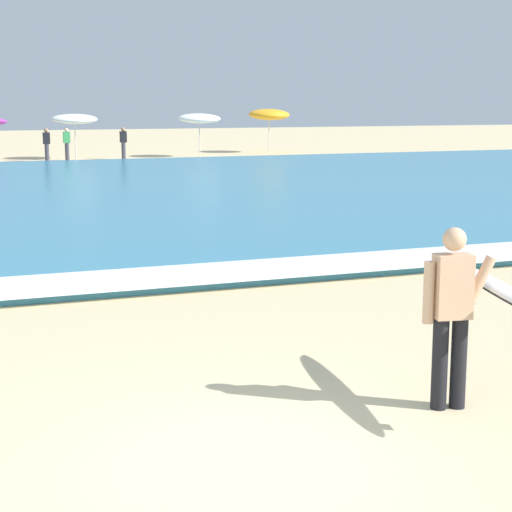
% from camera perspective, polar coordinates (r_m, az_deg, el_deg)
% --- Properties ---
extents(ground_plane, '(160.00, 160.00, 0.00)m').
position_cam_1_polar(ground_plane, '(7.05, -0.85, -13.63)').
color(ground_plane, beige).
extents(sea, '(120.00, 28.00, 0.14)m').
position_cam_1_polar(sea, '(26.41, -15.80, 3.91)').
color(sea, teal).
rests_on(sea, ground).
extents(surf_foam, '(120.00, 1.62, 0.01)m').
position_cam_1_polar(surf_foam, '(13.24, -10.72, -1.67)').
color(surf_foam, white).
rests_on(surf_foam, sea).
extents(surfer_with_board, '(1.11, 2.44, 1.73)m').
position_cam_1_polar(surfer_with_board, '(8.17, 14.36, -3.01)').
color(surfer_with_board, black).
rests_on(surfer_with_board, ground).
extents(beach_umbrella_3, '(2.24, 2.27, 2.28)m').
position_cam_1_polar(beach_umbrella_3, '(43.33, -12.07, 8.97)').
color(beach_umbrella_3, beige).
rests_on(beach_umbrella_3, ground).
extents(beach_umbrella_4, '(2.18, 2.21, 2.28)m').
position_cam_1_polar(beach_umbrella_4, '(44.11, -3.82, 9.19)').
color(beach_umbrella_4, beige).
rests_on(beach_umbrella_4, ground).
extents(beach_umbrella_5, '(2.27, 2.30, 2.46)m').
position_cam_1_polar(beach_umbrella_5, '(47.83, 0.88, 9.46)').
color(beach_umbrella_5, beige).
rests_on(beach_umbrella_5, ground).
extents(beachgoer_near_row_left, '(0.32, 0.20, 1.58)m').
position_cam_1_polar(beachgoer_near_row_left, '(42.52, -12.57, 7.41)').
color(beachgoer_near_row_left, '#383842').
rests_on(beachgoer_near_row_left, ground).
extents(beachgoer_near_row_mid, '(0.32, 0.20, 1.58)m').
position_cam_1_polar(beachgoer_near_row_mid, '(42.62, -8.88, 7.54)').
color(beachgoer_near_row_mid, '#383842').
rests_on(beachgoer_near_row_mid, ground).
extents(beachgoer_near_row_right, '(0.32, 0.20, 1.58)m').
position_cam_1_polar(beachgoer_near_row_right, '(41.81, -13.86, 7.31)').
color(beachgoer_near_row_right, '#383842').
rests_on(beachgoer_near_row_right, ground).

